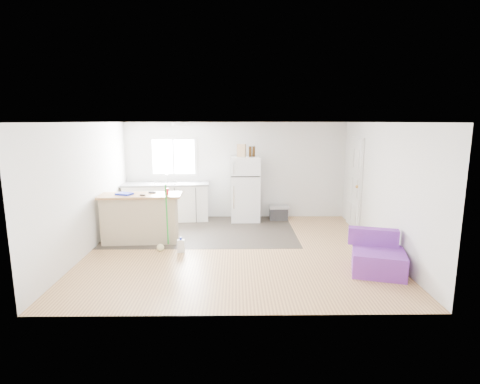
# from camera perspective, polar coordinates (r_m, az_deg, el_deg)

# --- Properties ---
(room) EXTENTS (5.51, 5.01, 2.41)m
(room) POSITION_cam_1_polar(r_m,az_deg,el_deg) (6.97, -0.65, 0.65)
(room) COLOR #96633E
(room) RESTS_ON ground
(vinyl_zone) EXTENTS (4.05, 2.50, 0.00)m
(vinyl_zone) POSITION_cam_1_polar(r_m,az_deg,el_deg) (8.49, -5.57, -5.86)
(vinyl_zone) COLOR #332D26
(vinyl_zone) RESTS_ON floor
(window) EXTENTS (1.18, 0.06, 0.98)m
(window) POSITION_cam_1_polar(r_m,az_deg,el_deg) (9.51, -10.09, 5.32)
(window) COLOR white
(window) RESTS_ON back_wall
(interior_door) EXTENTS (0.11, 0.92, 2.10)m
(interior_door) POSITION_cam_1_polar(r_m,az_deg,el_deg) (8.95, 17.06, 1.24)
(interior_door) COLOR white
(interior_door) RESTS_ON right_wall
(ceiling_fixture) EXTENTS (0.30, 0.30, 0.07)m
(ceiling_fixture) POSITION_cam_1_polar(r_m,az_deg,el_deg) (8.15, -9.28, 10.18)
(ceiling_fixture) COLOR white
(ceiling_fixture) RESTS_ON ceiling
(kitchen_cabinets) EXTENTS (2.13, 0.83, 1.21)m
(kitchen_cabinets) POSITION_cam_1_polar(r_m,az_deg,el_deg) (9.40, -11.13, -1.42)
(kitchen_cabinets) COLOR white
(kitchen_cabinets) RESTS_ON floor
(peninsula) EXTENTS (1.63, 0.70, 0.98)m
(peninsula) POSITION_cam_1_polar(r_m,az_deg,el_deg) (7.83, -14.93, -3.84)
(peninsula) COLOR tan
(peninsula) RESTS_ON floor
(refrigerator) EXTENTS (0.71, 0.68, 1.58)m
(refrigerator) POSITION_cam_1_polar(r_m,az_deg,el_deg) (9.16, 0.79, 0.49)
(refrigerator) COLOR white
(refrigerator) RESTS_ON floor
(cooler) EXTENTS (0.46, 0.32, 0.35)m
(cooler) POSITION_cam_1_polar(r_m,az_deg,el_deg) (9.38, 5.90, -3.15)
(cooler) COLOR #2A2A2C
(cooler) RESTS_ON floor
(purple_seat) EXTENTS (0.98, 0.96, 0.66)m
(purple_seat) POSITION_cam_1_polar(r_m,az_deg,el_deg) (6.56, 20.19, -9.35)
(purple_seat) COLOR purple
(purple_seat) RESTS_ON floor
(cleaner_jug) EXTENTS (0.13, 0.10, 0.29)m
(cleaner_jug) POSITION_cam_1_polar(r_m,az_deg,el_deg) (7.15, -8.99, -8.09)
(cleaner_jug) COLOR white
(cleaner_jug) RESTS_ON floor
(mop) EXTENTS (0.23, 0.36, 1.29)m
(mop) POSITION_cam_1_polar(r_m,az_deg,el_deg) (7.29, -11.76, -6.95)
(mop) COLOR green
(mop) RESTS_ON floor
(red_cup) EXTENTS (0.09, 0.09, 0.12)m
(red_cup) POSITION_cam_1_polar(r_m,az_deg,el_deg) (7.59, -11.10, 0.10)
(red_cup) COLOR red
(red_cup) RESTS_ON peninsula
(blue_tray) EXTENTS (0.36, 0.31, 0.04)m
(blue_tray) POSITION_cam_1_polar(r_m,az_deg,el_deg) (7.76, -17.21, -0.27)
(blue_tray) COLOR #1321B2
(blue_tray) RESTS_ON peninsula
(tool_a) EXTENTS (0.14, 0.06, 0.03)m
(tool_a) POSITION_cam_1_polar(r_m,az_deg,el_deg) (7.79, -13.24, -0.06)
(tool_a) COLOR black
(tool_a) RESTS_ON peninsula
(tool_b) EXTENTS (0.11, 0.06, 0.03)m
(tool_b) POSITION_cam_1_polar(r_m,az_deg,el_deg) (7.56, -14.62, -0.45)
(tool_b) COLOR black
(tool_b) RESTS_ON peninsula
(cardboard_box) EXTENTS (0.22, 0.16, 0.30)m
(cardboard_box) POSITION_cam_1_polar(r_m,az_deg,el_deg) (9.01, 0.22, 6.35)
(cardboard_box) COLOR #A4815D
(cardboard_box) RESTS_ON refrigerator
(bottle_left) EXTENTS (0.08, 0.08, 0.25)m
(bottle_left) POSITION_cam_1_polar(r_m,az_deg,el_deg) (8.98, 1.57, 6.18)
(bottle_left) COLOR #331E09
(bottle_left) RESTS_ON refrigerator
(bottle_right) EXTENTS (0.09, 0.09, 0.25)m
(bottle_right) POSITION_cam_1_polar(r_m,az_deg,el_deg) (9.02, 2.09, 6.20)
(bottle_right) COLOR #331E09
(bottle_right) RESTS_ON refrigerator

